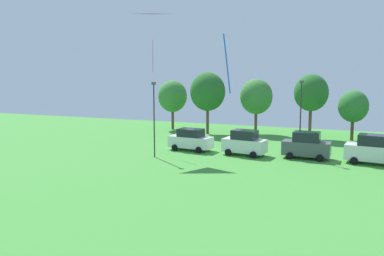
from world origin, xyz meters
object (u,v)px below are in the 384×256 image
at_px(light_post_0, 154,116).
at_px(treeline_tree_2, 256,97).
at_px(treeline_tree_4, 353,106).
at_px(kite_flying_5, 153,27).
at_px(parked_car_second_from_left, 244,143).
at_px(treeline_tree_1, 208,92).
at_px(treeline_tree_3, 311,93).
at_px(kite_flying_0, 211,6).
at_px(light_post_3, 301,115).
at_px(treeline_tree_0, 173,96).
at_px(parked_car_rightmost_in_row, 374,150).
at_px(parked_car_third_from_left, 306,145).
at_px(parked_car_leftmost, 191,140).

bearing_deg(light_post_0, treeline_tree_2, 73.26).
xyz_separation_m(treeline_tree_2, treeline_tree_4, (11.48, -0.99, -0.79)).
relative_size(kite_flying_5, parked_car_second_from_left, 1.14).
height_order(treeline_tree_1, treeline_tree_4, treeline_tree_1).
relative_size(light_post_0, treeline_tree_3, 0.91).
xyz_separation_m(kite_flying_0, treeline_tree_4, (4.96, 34.81, -6.34)).
bearing_deg(light_post_3, light_post_0, -157.66).
bearing_deg(treeline_tree_2, treeline_tree_3, -9.71).
xyz_separation_m(parked_car_second_from_left, treeline_tree_3, (4.65, 12.59, 4.22)).
xyz_separation_m(parked_car_second_from_left, light_post_3, (4.94, 1.12, 2.77)).
distance_m(light_post_3, treeline_tree_0, 22.33).
bearing_deg(treeline_tree_2, parked_car_rightmost_in_row, -44.81).
relative_size(parked_car_third_from_left, treeline_tree_1, 0.54).
xyz_separation_m(parked_car_rightmost_in_row, light_post_0, (-18.70, -4.46, 2.63)).
distance_m(kite_flying_0, parked_car_third_from_left, 24.46).
bearing_deg(kite_flying_5, light_post_0, -62.94).
relative_size(treeline_tree_0, treeline_tree_2, 0.96).
xyz_separation_m(kite_flying_0, parked_car_leftmost, (-9.98, 22.33, -9.19)).
distance_m(parked_car_second_from_left, treeline_tree_0, 19.47).
xyz_separation_m(parked_car_third_from_left, treeline_tree_3, (-0.96, 11.95, 4.19)).
height_order(kite_flying_0, treeline_tree_1, kite_flying_0).
height_order(parked_car_rightmost_in_row, treeline_tree_3, treeline_tree_3).
relative_size(treeline_tree_3, treeline_tree_4, 1.31).
bearing_deg(parked_car_leftmost, treeline_tree_1, 106.84).
xyz_separation_m(parked_car_third_from_left, light_post_0, (-13.09, -4.63, 2.67)).
height_order(light_post_3, treeline_tree_0, light_post_3).
bearing_deg(kite_flying_0, treeline_tree_0, 116.95).
bearing_deg(parked_car_third_from_left, treeline_tree_4, 74.28).
relative_size(kite_flying_5, treeline_tree_0, 0.72).
relative_size(kite_flying_0, parked_car_leftmost, 0.80).
relative_size(light_post_0, treeline_tree_4, 1.20).
xyz_separation_m(kite_flying_0, treeline_tree_3, (0.28, 34.63, -4.88)).
height_order(treeline_tree_2, treeline_tree_3, treeline_tree_3).
distance_m(treeline_tree_0, treeline_tree_3, 18.36).
xyz_separation_m(parked_car_rightmost_in_row, light_post_3, (-6.28, 0.65, 2.71)).
xyz_separation_m(parked_car_third_from_left, treeline_tree_4, (3.72, 12.13, 2.73)).
height_order(parked_car_leftmost, treeline_tree_4, treeline_tree_4).
xyz_separation_m(kite_flying_5, treeline_tree_3, (14.46, 12.01, -6.96)).
xyz_separation_m(light_post_0, treeline_tree_4, (16.81, 16.75, 0.07)).
bearing_deg(kite_flying_5, treeline_tree_0, 106.68).
distance_m(parked_car_leftmost, light_post_3, 10.96).
height_order(kite_flying_5, treeline_tree_0, kite_flying_5).
distance_m(kite_flying_5, parked_car_second_from_left, 14.89).
xyz_separation_m(treeline_tree_0, treeline_tree_4, (23.00, -0.68, -0.59)).
relative_size(kite_flying_0, light_post_0, 0.52).
bearing_deg(parked_car_leftmost, kite_flying_5, -178.30).
height_order(parked_car_leftmost, parked_car_rightmost_in_row, parked_car_rightmost_in_row).
distance_m(kite_flying_0, parked_car_rightmost_in_row, 25.21).
bearing_deg(parked_car_rightmost_in_row, light_post_3, -179.09).
bearing_deg(kite_flying_5, treeline_tree_4, 32.49).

